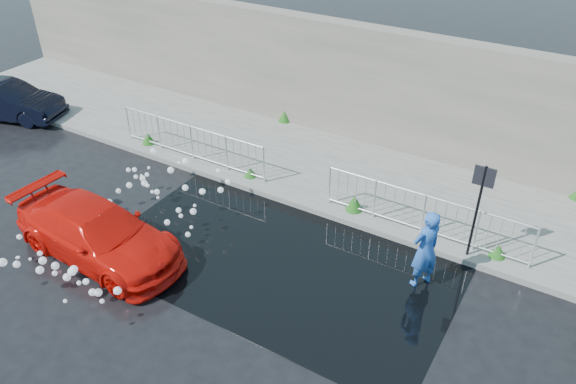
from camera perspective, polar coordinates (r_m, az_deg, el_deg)
name	(u,v)px	position (r m, az deg, el deg)	size (l,w,h in m)	color
ground	(239,274)	(12.71, -4.97, -8.31)	(90.00, 90.00, 0.00)	black
pavement	(340,172)	(16.15, 5.26, 2.03)	(30.00, 4.00, 0.15)	#5B5B57
curb	(305,206)	(14.65, 1.77, -1.42)	(30.00, 0.25, 0.16)	#5B5B57
retaining_wall	(376,87)	(17.15, 8.91, 10.52)	(30.00, 0.60, 3.50)	#5D5A4F
puddle	(282,257)	(13.11, -0.64, -6.58)	(8.00, 5.00, 0.01)	black
sign_post	(480,198)	(12.69, 18.89, -0.54)	(0.45, 0.06, 2.50)	black
railing_left	(192,141)	(16.56, -9.77, 5.11)	(5.05, 0.05, 1.10)	silver
railing_right	(424,213)	(13.63, 13.61, -2.07)	(5.05, 0.05, 1.10)	silver
weeds	(322,170)	(15.72, 3.45, 2.24)	(12.17, 3.93, 0.44)	#144C16
water_spray	(122,221)	(13.60, -16.52, -2.85)	(3.53, 5.59, 1.05)	white
red_car	(98,233)	(13.50, -18.75, -3.95)	(1.78, 4.38, 1.27)	red
dark_car	(8,101)	(21.39, -26.58, 8.29)	(1.31, 3.75, 1.23)	black
person	(425,249)	(12.18, 13.78, -5.66)	(0.69, 0.45, 1.89)	blue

